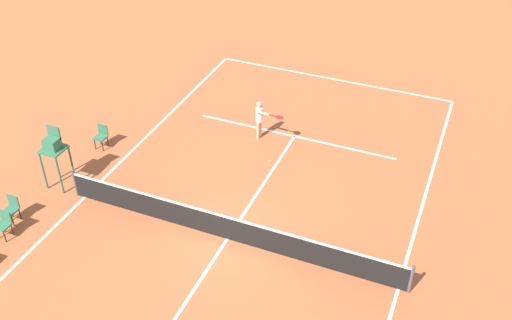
{
  "coord_description": "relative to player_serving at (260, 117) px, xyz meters",
  "views": [
    {
      "loc": [
        -6.24,
        12.58,
        13.32
      ],
      "look_at": [
        0.39,
        -3.35,
        0.8
      ],
      "focal_mm": 41.55,
      "sensor_mm": 36.0,
      "label": 1
    }
  ],
  "objects": [
    {
      "name": "courtside_chair_near",
      "position": [
        5.72,
        7.78,
        -0.45
      ],
      "size": [
        0.44,
        0.46,
        0.95
      ],
      "color": "#262626",
      "rests_on": "ground"
    },
    {
      "name": "umpire_chair",
      "position": [
        5.46,
        5.6,
        0.63
      ],
      "size": [
        0.8,
        0.8,
        2.41
      ],
      "color": "#2D6B4C",
      "rests_on": "ground"
    },
    {
      "name": "courtside_chair_far",
      "position": [
        5.43,
        8.49,
        -0.45
      ],
      "size": [
        0.44,
        0.46,
        0.95
      ],
      "color": "#262626",
      "rests_on": "ground"
    },
    {
      "name": "tennis_net",
      "position": [
        -1.26,
        5.87,
        -0.48
      ],
      "size": [
        11.79,
        0.1,
        1.07
      ],
      "color": "#4C4C51",
      "rests_on": "ground"
    },
    {
      "name": "player_serving",
      "position": [
        0.0,
        0.0,
        0.0
      ],
      "size": [
        1.25,
        0.62,
        1.65
      ],
      "rotation": [
        0.0,
        0.0,
        1.51
      ],
      "color": "#D8A884",
      "rests_on": "ground"
    },
    {
      "name": "tennis_ball",
      "position": [
        -0.98,
        1.44,
        -0.95
      ],
      "size": [
        0.07,
        0.07,
        0.07
      ],
      "primitive_type": "sphere",
      "color": "#CCE033",
      "rests_on": "ground"
    },
    {
      "name": "court_lines",
      "position": [
        -1.26,
        5.87,
        -0.98
      ],
      "size": [
        11.19,
        23.7,
        0.01
      ],
      "color": "white",
      "rests_on": "ground"
    },
    {
      "name": "ground_plane",
      "position": [
        -1.26,
        5.87,
        -0.98
      ],
      "size": [
        60.0,
        60.0,
        0.0
      ],
      "primitive_type": "plane",
      "color": "#AD5933"
    },
    {
      "name": "courtside_chair_mid",
      "position": [
        5.49,
        2.99,
        -0.45
      ],
      "size": [
        0.44,
        0.46,
        0.95
      ],
      "color": "#262626",
      "rests_on": "ground"
    }
  ]
}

